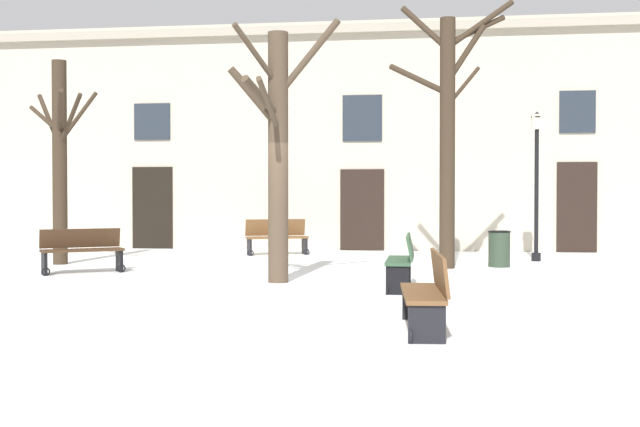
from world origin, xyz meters
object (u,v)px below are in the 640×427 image
at_px(tree_center, 277,146).
at_px(tree_foreground, 60,156).
at_px(streetlamp, 537,169).
at_px(litter_bin, 499,249).
at_px(bench_far_corner, 277,237).
at_px(bench_near_center_tree, 402,260).
at_px(bench_back_to_back_left, 428,291).
at_px(bench_back_to_back_right, 82,250).
at_px(tree_left_of_center, 448,126).

relative_size(tree_center, tree_foreground, 1.02).
height_order(streetlamp, litter_bin, streetlamp).
bearing_deg(tree_center, bench_far_corner, 100.96).
distance_m(litter_bin, bench_near_center_tree, 4.88).
height_order(litter_bin, bench_back_to_back_left, bench_back_to_back_left).
distance_m(tree_center, bench_back_to_back_right, 4.82).
xyz_separation_m(streetlamp, bench_near_center_tree, (-2.98, -6.15, -1.71)).
distance_m(tree_foreground, bench_back_to_back_right, 3.10).
relative_size(tree_left_of_center, bench_back_to_back_left, 3.22).
height_order(litter_bin, bench_near_center_tree, bench_near_center_tree).
bearing_deg(litter_bin, bench_back_to_back_left, -100.35).
relative_size(litter_bin, bench_near_center_tree, 0.46).
relative_size(streetlamp, bench_back_to_back_left, 1.98).
bearing_deg(litter_bin, tree_foreground, -176.13).
distance_m(tree_center, streetlamp, 7.58).
relative_size(litter_bin, bench_far_corner, 0.47).
xyz_separation_m(bench_far_corner, bench_back_to_back_right, (-2.94, -5.45, -0.01)).
relative_size(tree_center, bench_near_center_tree, 2.72).
xyz_separation_m(tree_foreground, bench_near_center_tree, (7.88, -3.80, -1.97)).
bearing_deg(streetlamp, bench_far_corner, 169.73).
bearing_deg(litter_bin, bench_back_to_back_right, -162.98).
bearing_deg(tree_foreground, streetlamp, 12.21).
bearing_deg(tree_foreground, tree_left_of_center, 1.49).
bearing_deg(litter_bin, bench_near_center_tree, -113.85).
height_order(tree_center, bench_back_to_back_right, tree_center).
xyz_separation_m(litter_bin, bench_far_corner, (-5.52, 2.87, 0.08)).
bearing_deg(tree_foreground, bench_back_to_back_right, -53.96).
height_order(tree_center, tree_left_of_center, tree_left_of_center).
height_order(tree_left_of_center, bench_far_corner, tree_left_of_center).
distance_m(bench_back_to_back_left, bench_back_to_back_right, 9.10).
bearing_deg(tree_center, litter_bin, 41.78).
xyz_separation_m(bench_near_center_tree, bench_back_to_back_right, (-6.48, 1.87, -0.02)).
relative_size(bench_near_center_tree, bench_back_to_back_left, 0.96).
bearing_deg(bench_back_to_back_right, bench_far_corner, 26.10).
relative_size(streetlamp, bench_far_corner, 2.11).
bearing_deg(bench_back_to_back_left, tree_left_of_center, 173.06).
xyz_separation_m(tree_left_of_center, streetlamp, (2.14, 2.12, -0.87)).
distance_m(tree_foreground, streetlamp, 11.12).
bearing_deg(bench_back_to_back_left, tree_center, -154.43).
bearing_deg(bench_back_to_back_right, tree_center, -51.39).
distance_m(tree_foreground, tree_left_of_center, 8.75).
height_order(tree_foreground, tree_left_of_center, tree_left_of_center).
distance_m(streetlamp, bench_near_center_tree, 7.04).
relative_size(tree_left_of_center, bench_far_corner, 3.44).
relative_size(tree_center, bench_back_to_back_right, 2.99).
height_order(tree_center, tree_foreground, tree_center).
height_order(tree_left_of_center, litter_bin, tree_left_of_center).
xyz_separation_m(tree_foreground, bench_back_to_back_left, (8.30, -7.85, -1.99)).
height_order(tree_left_of_center, bench_back_to_back_right, tree_left_of_center).
xyz_separation_m(tree_foreground, streetlamp, (10.86, 2.35, -0.26)).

